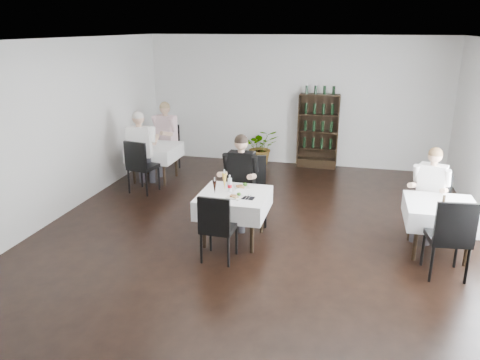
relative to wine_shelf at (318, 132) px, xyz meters
name	(u,v)px	position (x,y,z in m)	size (l,w,h in m)	color
room_shell	(254,148)	(-0.60, -4.31, 0.65)	(9.00, 9.00, 9.00)	black
wine_shelf	(318,132)	(0.00, 0.00, 0.00)	(0.90, 0.28, 1.75)	black
main_table	(234,203)	(-0.90, -4.31, -0.23)	(1.03, 1.03, 0.77)	black
left_table	(155,152)	(-3.30, -1.81, -0.23)	(0.98, 0.98, 0.77)	black
right_table	(440,213)	(2.10, -4.01, -0.23)	(0.98, 0.98, 0.77)	black
potted_tree	(261,147)	(-1.32, -0.11, -0.41)	(0.79, 0.68, 0.88)	#24541C
main_chair_far	(251,185)	(-0.81, -3.51, -0.21)	(0.63, 0.63, 1.12)	black
main_chair_near	(217,224)	(-0.95, -5.05, -0.27)	(0.47, 0.48, 1.00)	black
left_chair_far	(169,145)	(-3.30, -1.01, -0.26)	(0.54, 0.54, 1.03)	black
left_chair_near	(140,163)	(-3.23, -2.67, -0.23)	(0.58, 0.58, 1.08)	black
right_chair_far	(433,202)	(2.09, -3.45, -0.27)	(0.55, 0.56, 1.01)	black
right_chair_near	(450,234)	(2.11, -4.77, -0.21)	(0.56, 0.57, 1.12)	black
diner_main	(240,174)	(-0.95, -3.71, 0.05)	(0.58, 0.58, 1.54)	#3B3A41
diner_left_far	(164,132)	(-3.31, -1.25, 0.08)	(0.68, 0.73, 1.60)	#3B3A41
diner_left_near	(141,143)	(-3.35, -2.34, 0.09)	(0.66, 0.68, 1.61)	#3B3A41
diner_right_far	(430,187)	(2.00, -3.48, -0.01)	(0.62, 0.66, 1.45)	#3B3A41
plate_far	(242,187)	(-0.85, -4.02, -0.06)	(0.31, 0.31, 0.07)	white
plate_near	(236,196)	(-0.83, -4.47, -0.06)	(0.27, 0.27, 0.07)	white
pilsner_dark	(215,187)	(-1.17, -4.41, 0.03)	(0.06, 0.06, 0.27)	black
pilsner_lager	(224,181)	(-1.08, -4.18, 0.06)	(0.08, 0.08, 0.33)	gold
coke_bottle	(230,185)	(-0.98, -4.25, 0.03)	(0.07, 0.07, 0.27)	silver
napkin_cutlery	(248,198)	(-0.64, -4.47, -0.07)	(0.19, 0.20, 0.02)	black
pepper_mill	(444,199)	(2.14, -3.94, -0.03)	(0.04, 0.04, 0.10)	black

